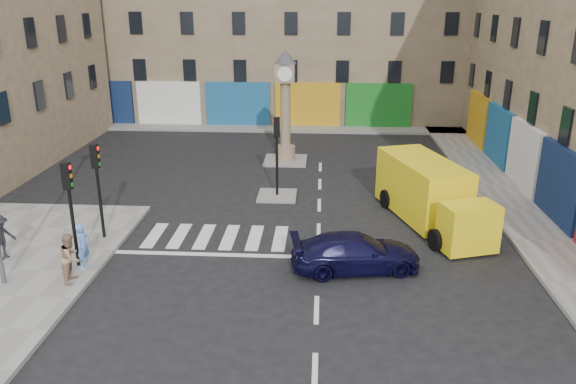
# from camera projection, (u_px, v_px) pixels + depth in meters

# --- Properties ---
(ground) EXTENTS (120.00, 120.00, 0.00)m
(ground) POSITION_uv_depth(u_px,v_px,m) (317.00, 278.00, 18.88)
(ground) COLOR black
(ground) RESTS_ON ground
(sidewalk_right) EXTENTS (2.60, 30.00, 0.15)m
(sidewalk_right) POSITION_uv_depth(u_px,v_px,m) (496.00, 186.00, 27.77)
(sidewalk_right) COLOR gray
(sidewalk_right) RESTS_ON ground
(sidewalk_far) EXTENTS (32.00, 2.40, 0.15)m
(sidewalk_far) POSITION_uv_depth(u_px,v_px,m) (265.00, 128.00, 39.99)
(sidewalk_far) COLOR gray
(sidewalk_far) RESTS_ON ground
(island_near) EXTENTS (1.80, 1.80, 0.12)m
(island_near) POSITION_uv_depth(u_px,v_px,m) (277.00, 196.00, 26.51)
(island_near) COLOR gray
(island_near) RESTS_ON ground
(island_far) EXTENTS (2.40, 2.40, 0.12)m
(island_far) POSITION_uv_depth(u_px,v_px,m) (286.00, 160.00, 32.16)
(island_far) COLOR gray
(island_far) RESTS_ON ground
(building_far) EXTENTS (32.00, 10.00, 17.00)m
(building_far) POSITION_uv_depth(u_px,v_px,m) (271.00, 2.00, 42.66)
(building_far) COLOR #8F795F
(building_far) RESTS_ON ground
(traffic_light_left_near) EXTENTS (0.28, 0.22, 3.70)m
(traffic_light_left_near) POSITION_uv_depth(u_px,v_px,m) (70.00, 198.00, 18.68)
(traffic_light_left_near) COLOR black
(traffic_light_left_near) RESTS_ON sidewalk_left
(traffic_light_left_far) EXTENTS (0.28, 0.22, 3.70)m
(traffic_light_left_far) POSITION_uv_depth(u_px,v_px,m) (97.00, 176.00, 20.94)
(traffic_light_left_far) COLOR black
(traffic_light_left_far) RESTS_ON sidewalk_left
(traffic_light_island) EXTENTS (0.28, 0.22, 3.70)m
(traffic_light_island) POSITION_uv_depth(u_px,v_px,m) (277.00, 144.00, 25.67)
(traffic_light_island) COLOR black
(traffic_light_island) RESTS_ON island_near
(clock_pillar) EXTENTS (1.20, 1.20, 6.10)m
(clock_pillar) POSITION_uv_depth(u_px,v_px,m) (285.00, 100.00, 31.00)
(clock_pillar) COLOR tan
(clock_pillar) RESTS_ON island_far
(navy_sedan) EXTENTS (4.69, 2.53, 1.29)m
(navy_sedan) POSITION_uv_depth(u_px,v_px,m) (356.00, 253.00, 19.30)
(navy_sedan) COLOR black
(navy_sedan) RESTS_ON ground
(yellow_van) EXTENTS (4.01, 7.17, 2.50)m
(yellow_van) POSITION_uv_depth(u_px,v_px,m) (429.00, 194.00, 23.23)
(yellow_van) COLOR yellow
(yellow_van) RESTS_ON ground
(pedestrian_blue) EXTENTS (0.48, 0.64, 1.57)m
(pedestrian_blue) POSITION_uv_depth(u_px,v_px,m) (83.00, 246.00, 19.11)
(pedestrian_blue) COLOR #618DDD
(pedestrian_blue) RESTS_ON sidewalk_left
(pedestrian_tan) EXTENTS (0.67, 0.84, 1.66)m
(pedestrian_tan) POSITION_uv_depth(u_px,v_px,m) (71.00, 257.00, 18.18)
(pedestrian_tan) COLOR #9E7C61
(pedestrian_tan) RESTS_ON sidewalk_left
(pedestrian_dark) EXTENTS (0.98, 1.22, 1.64)m
(pedestrian_dark) POSITION_uv_depth(u_px,v_px,m) (1.00, 237.00, 19.72)
(pedestrian_dark) COLOR black
(pedestrian_dark) RESTS_ON sidewalk_left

